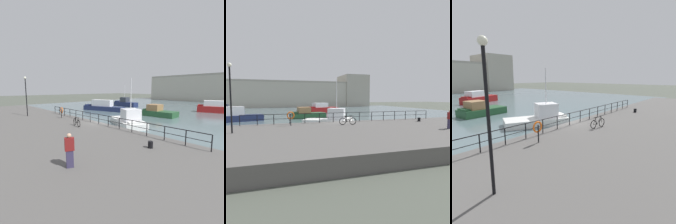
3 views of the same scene
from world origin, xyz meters
The scene contains 10 objects.
ground_plane centered at (0.00, 0.00, 0.00)m, with size 240.00×240.00×0.00m, color #4C5147.
quay_promenade centered at (0.00, -6.50, 0.52)m, with size 56.00×13.00×1.03m, color #565451.
moored_blue_motorboat centered at (4.11, 26.96, 0.97)m, with size 8.12×4.75×2.42m.
moored_harbor_tender centered at (-1.54, 14.32, 0.74)m, with size 6.14×3.36×2.03m.
moored_white_yacht centered at (0.38, 4.43, 0.76)m, with size 7.34×5.51×6.12m.
quay_railing centered at (0.76, -0.75, 1.77)m, with size 22.18×0.07×1.08m.
parked_bicycle centered at (0.06, -3.04, 1.42)m, with size 1.76×0.33×0.98m.
mooring_bollard centered at (8.94, -2.89, 1.25)m, with size 0.32×0.32×0.44m, color black.
life_ring_stand centered at (-5.52, -1.95, 2.01)m, with size 0.75×0.16×1.40m.
quay_lamp_post centered at (-10.15, -4.81, 4.42)m, with size 0.32×0.32×5.41m.
Camera 3 is at (-13.09, -10.67, 5.18)m, focal length 29.84 mm.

